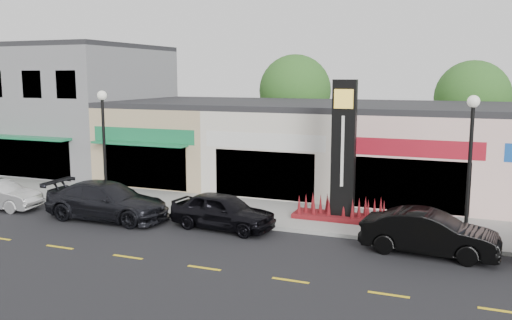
% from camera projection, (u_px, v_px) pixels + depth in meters
% --- Properties ---
extents(ground, '(120.00, 120.00, 0.00)m').
position_uv_depth(ground, '(240.00, 242.00, 20.68)').
color(ground, black).
rests_on(ground, ground).
extents(sidewalk, '(52.00, 4.30, 0.15)m').
position_uv_depth(sidewalk, '(278.00, 214.00, 24.66)').
color(sidewalk, gray).
rests_on(sidewalk, ground).
extents(curb, '(52.00, 0.20, 0.15)m').
position_uv_depth(curb, '(260.00, 226.00, 22.60)').
color(curb, gray).
rests_on(curb, ground).
extents(building_grey_2story, '(12.00, 10.95, 8.30)m').
position_uv_depth(building_grey_2story, '(65.00, 107.00, 37.12)').
color(building_grey_2story, slate).
rests_on(building_grey_2story, ground).
extents(shop_beige, '(7.00, 10.85, 4.80)m').
position_uv_depth(shop_beige, '(187.00, 139.00, 33.93)').
color(shop_beige, tan).
rests_on(shop_beige, ground).
extents(shop_cream, '(7.00, 10.01, 4.80)m').
position_uv_depth(shop_cream, '(294.00, 144.00, 31.40)').
color(shop_cream, beige).
rests_on(shop_cream, ground).
extents(shop_pink_w, '(7.00, 10.01, 4.80)m').
position_uv_depth(shop_pink_w, '(419.00, 150.00, 28.86)').
color(shop_pink_w, beige).
rests_on(shop_pink_w, ground).
extents(tree_rear_west, '(5.20, 5.20, 7.83)m').
position_uv_depth(tree_rear_west, '(295.00, 91.00, 39.24)').
color(tree_rear_west, '#382619').
rests_on(tree_rear_west, ground).
extents(tree_rear_mid, '(4.80, 4.80, 7.29)m').
position_uv_depth(tree_rear_mid, '(472.00, 98.00, 34.94)').
color(tree_rear_mid, '#382619').
rests_on(tree_rear_mid, ground).
extents(lamp_west_near, '(0.44, 0.44, 5.47)m').
position_uv_depth(lamp_west_near, '(104.00, 137.00, 25.34)').
color(lamp_west_near, black).
rests_on(lamp_west_near, sidewalk).
extents(lamp_east_near, '(0.44, 0.44, 5.47)m').
position_uv_depth(lamp_east_near, '(470.00, 155.00, 19.54)').
color(lamp_east_near, black).
rests_on(lamp_east_near, sidewalk).
extents(pylon_sign, '(4.20, 1.30, 6.00)m').
position_uv_depth(pylon_sign, '(343.00, 171.00, 23.10)').
color(pylon_sign, '#5C0F17').
rests_on(pylon_sign, sidewalk).
extents(car_dark_sedan, '(2.42, 5.74, 1.65)m').
position_uv_depth(car_dark_sedan, '(107.00, 201.00, 23.90)').
color(car_dark_sedan, black).
rests_on(car_dark_sedan, ground).
extents(car_black_sedan, '(2.27, 4.64, 1.52)m').
position_uv_depth(car_black_sedan, '(223.00, 211.00, 22.42)').
color(car_black_sedan, black).
rests_on(car_black_sedan, ground).
extents(car_black_conv, '(2.04, 4.86, 1.56)m').
position_uv_depth(car_black_conv, '(429.00, 233.00, 19.20)').
color(car_black_conv, black).
rests_on(car_black_conv, ground).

